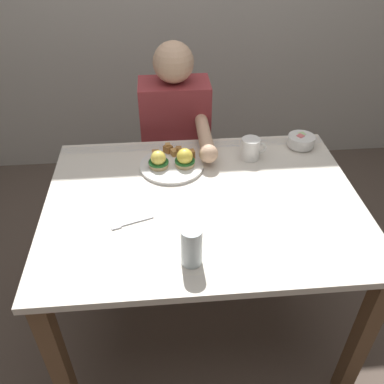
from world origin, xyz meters
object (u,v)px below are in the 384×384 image
(fork, at_px, (129,223))
(diner_person, at_px, (177,141))
(eggs_benedict_plate, at_px, (172,162))
(water_glass_near, at_px, (192,248))
(coffee_mug, at_px, (251,148))
(fruit_bowl, at_px, (301,141))
(dining_table, at_px, (203,221))

(fork, relative_size, diner_person, 0.13)
(eggs_benedict_plate, xyz_separation_m, water_glass_near, (0.03, -0.54, 0.03))
(water_glass_near, bearing_deg, coffee_mug, 62.24)
(fork, height_order, diner_person, diner_person)
(fruit_bowl, distance_m, coffee_mug, 0.26)
(dining_table, bearing_deg, water_glass_near, -103.07)
(eggs_benedict_plate, relative_size, water_glass_near, 1.97)
(coffee_mug, distance_m, diner_person, 0.47)
(coffee_mug, relative_size, water_glass_near, 0.81)
(dining_table, distance_m, water_glass_near, 0.36)
(dining_table, distance_m, diner_person, 0.61)
(eggs_benedict_plate, bearing_deg, water_glass_near, -86.41)
(fruit_bowl, xyz_separation_m, water_glass_near, (-0.55, -0.66, 0.03))
(dining_table, xyz_separation_m, eggs_benedict_plate, (-0.11, 0.23, 0.13))
(dining_table, relative_size, fork, 7.85)
(eggs_benedict_plate, xyz_separation_m, fork, (-0.17, -0.35, -0.02))
(coffee_mug, bearing_deg, eggs_benedict_plate, -173.58)
(dining_table, xyz_separation_m, fork, (-0.28, -0.11, 0.11))
(eggs_benedict_plate, bearing_deg, diner_person, 84.39)
(eggs_benedict_plate, xyz_separation_m, fruit_bowl, (0.59, 0.11, 0.00))
(fruit_bowl, xyz_separation_m, coffee_mug, (-0.25, -0.07, 0.02))
(dining_table, distance_m, coffee_mug, 0.39)
(dining_table, relative_size, diner_person, 1.05)
(fork, bearing_deg, eggs_benedict_plate, 63.80)
(fruit_bowl, relative_size, coffee_mug, 1.08)
(water_glass_near, bearing_deg, fork, 135.72)
(dining_table, bearing_deg, diner_person, 96.69)
(fruit_bowl, bearing_deg, diner_person, 155.26)
(eggs_benedict_plate, bearing_deg, fork, -116.20)
(dining_table, xyz_separation_m, fruit_bowl, (0.48, 0.35, 0.14))
(coffee_mug, bearing_deg, water_glass_near, -117.76)
(diner_person, bearing_deg, fork, -106.13)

